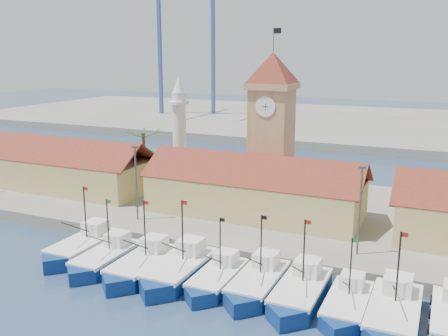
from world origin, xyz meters
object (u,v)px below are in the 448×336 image
at_px(clock_tower, 272,124).
at_px(minaret, 179,132).
at_px(boat_5, 257,285).
at_px(boat_0, 81,248).

height_order(clock_tower, minaret, clock_tower).
relative_size(boat_5, minaret, 0.61).
bearing_deg(boat_5, boat_0, 179.24).
distance_m(boat_0, minaret, 26.35).
relative_size(boat_0, minaret, 0.63).
height_order(boat_5, minaret, minaret).
bearing_deg(boat_5, minaret, 131.00).
relative_size(boat_5, clock_tower, 0.44).
distance_m(clock_tower, minaret, 15.30).
bearing_deg(boat_0, boat_5, -0.76).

